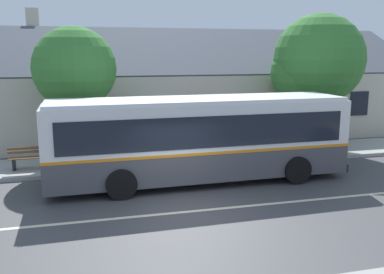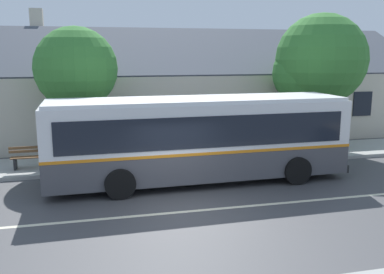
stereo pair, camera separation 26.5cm
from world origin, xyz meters
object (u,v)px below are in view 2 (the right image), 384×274
object	(u,v)px
street_tree_secondary	(76,69)
bus_stop_sign	(337,121)
street_tree_primary	(317,63)
transit_bus	(199,137)
bench_by_building	(32,158)

from	to	relation	value
street_tree_secondary	bus_stop_sign	distance (m)	11.48
street_tree_primary	bus_stop_sign	size ratio (longest dim) A/B	2.68
transit_bus	street_tree_secondary	xyz separation A→B (m)	(-4.23, 3.92, 2.31)
bench_by_building	street_tree_secondary	distance (m)	4.02
street_tree_primary	bench_by_building	bearing A→B (deg)	-175.04
transit_bus	bus_stop_sign	world-z (taller)	transit_bus
street_tree_primary	bus_stop_sign	xyz separation A→B (m)	(0.16, -1.70, -2.48)
transit_bus	street_tree_secondary	world-z (taller)	street_tree_secondary
street_tree_secondary	bus_stop_sign	xyz separation A→B (m)	(11.10, -1.82, -2.31)
transit_bus	street_tree_primary	size ratio (longest dim) A/B	1.68
street_tree_secondary	transit_bus	bearing A→B (deg)	-42.76
bus_stop_sign	bench_by_building	bearing A→B (deg)	177.35
transit_bus	bench_by_building	world-z (taller)	transit_bus
transit_bus	bench_by_building	xyz separation A→B (m)	(-6.03, 2.69, -1.08)
bus_stop_sign	transit_bus	bearing A→B (deg)	-163.05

